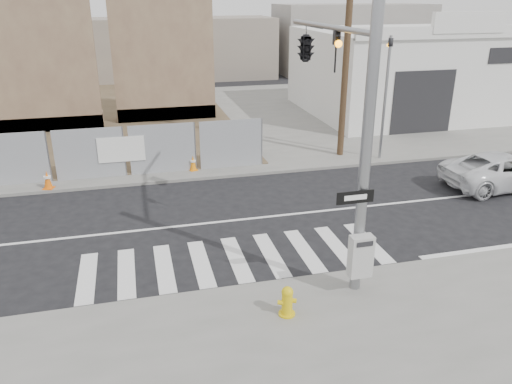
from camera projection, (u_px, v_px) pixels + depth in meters
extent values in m
plane|color=black|center=(221.00, 222.00, 16.18)|extent=(100.00, 100.00, 0.00)
cube|color=slate|center=(177.00, 121.00, 28.76)|extent=(50.00, 20.00, 0.12)
cylinder|color=gray|center=(366.00, 152.00, 11.08)|extent=(0.26, 0.26, 7.00)
cylinder|color=gray|center=(328.00, 27.00, 12.49)|extent=(0.14, 5.20, 0.14)
cube|color=#B2B2AF|center=(361.00, 256.00, 11.73)|extent=(0.55, 0.30, 1.05)
cube|color=black|center=(355.00, 197.00, 11.25)|extent=(0.90, 0.03, 0.30)
cube|color=silver|center=(356.00, 198.00, 11.23)|extent=(0.55, 0.01, 0.12)
imported|color=black|center=(336.00, 52.00, 12.16)|extent=(0.16, 0.20, 1.00)
imported|color=black|center=(306.00, 44.00, 14.14)|extent=(0.53, 2.48, 1.00)
cylinder|color=gray|center=(385.00, 99.00, 21.13)|extent=(0.12, 0.12, 5.20)
imported|color=black|center=(391.00, 38.00, 20.20)|extent=(0.16, 0.20, 1.00)
cube|color=brown|center=(32.00, 53.00, 24.76)|extent=(6.00, 0.50, 8.00)
cube|color=brown|center=(45.00, 122.00, 26.45)|extent=(6.00, 1.30, 0.80)
cube|color=brown|center=(163.00, 48.00, 27.14)|extent=(5.50, 0.50, 8.00)
cube|color=brown|center=(167.00, 112.00, 28.83)|extent=(5.50, 1.30, 0.80)
cube|color=silver|center=(409.00, 71.00, 30.13)|extent=(12.00, 10.00, 4.80)
cube|color=silver|center=(467.00, 32.00, 24.67)|extent=(12.00, 0.30, 0.60)
cube|color=silver|center=(469.00, 22.00, 24.45)|extent=(4.00, 0.30, 1.00)
cube|color=black|center=(423.00, 102.00, 25.45)|extent=(3.40, 0.06, 3.20)
cylinder|color=#463320|center=(347.00, 39.00, 20.71)|extent=(0.28, 0.28, 10.00)
cylinder|color=#D9B80C|center=(287.00, 314.00, 11.32)|extent=(0.50, 0.50, 0.04)
cylinder|color=#D9B80C|center=(287.00, 304.00, 11.22)|extent=(0.32, 0.32, 0.57)
sphere|color=#D9B80C|center=(287.00, 292.00, 11.10)|extent=(0.27, 0.27, 0.27)
cylinder|color=#D9B80C|center=(281.00, 302.00, 11.16)|extent=(0.16, 0.15, 0.10)
cylinder|color=#D9B80C|center=(294.00, 301.00, 11.23)|extent=(0.16, 0.15, 0.10)
imported|color=silver|center=(504.00, 170.00, 18.90)|extent=(4.80, 2.31, 1.32)
cube|color=orange|center=(49.00, 188.00, 18.62)|extent=(0.45, 0.45, 0.03)
cone|color=orange|center=(47.00, 180.00, 18.49)|extent=(0.40, 0.40, 0.70)
cylinder|color=silver|center=(47.00, 177.00, 18.46)|extent=(0.27, 0.27, 0.08)
cube|color=orange|center=(193.00, 170.00, 20.54)|extent=(0.39, 0.39, 0.03)
cone|color=orange|center=(193.00, 163.00, 20.43)|extent=(0.35, 0.35, 0.62)
cylinder|color=silver|center=(193.00, 161.00, 20.40)|extent=(0.24, 0.24, 0.07)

